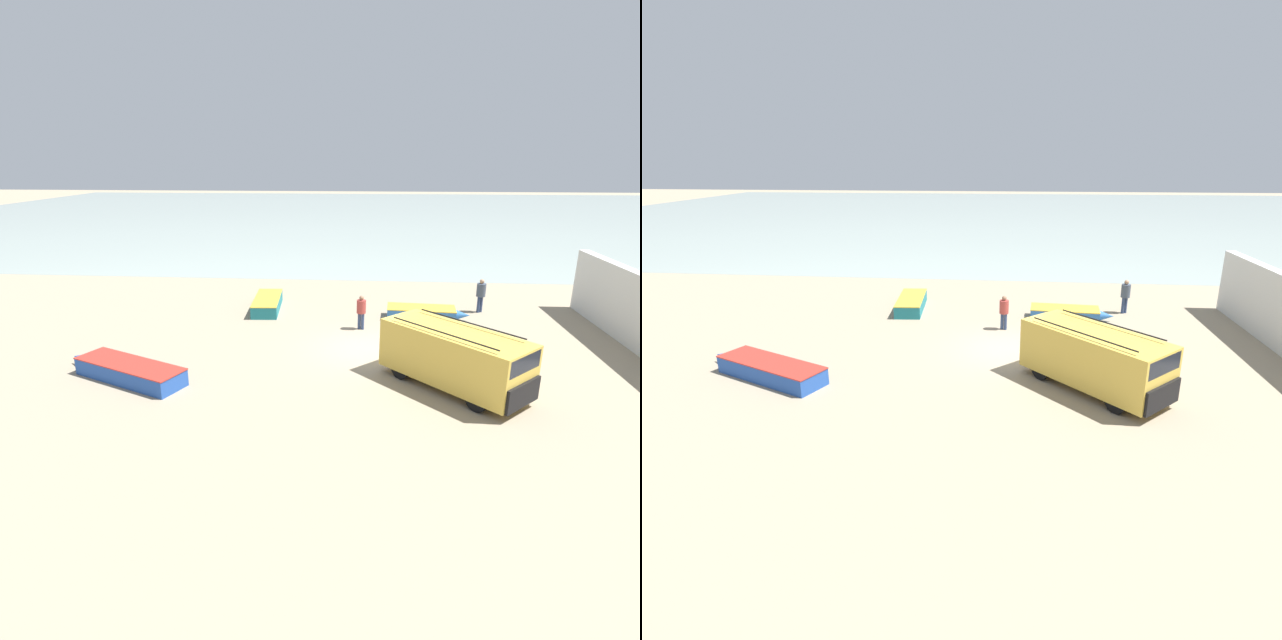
{
  "view_description": "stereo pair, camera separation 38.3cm",
  "coord_description": "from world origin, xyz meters",
  "views": [
    {
      "loc": [
        -0.4,
        -19.29,
        7.55
      ],
      "look_at": [
        -1.99,
        0.67,
        1.0
      ],
      "focal_mm": 28.0,
      "sensor_mm": 36.0,
      "label": 1
    },
    {
      "loc": [
        -0.02,
        -19.25,
        7.55
      ],
      "look_at": [
        -1.99,
        0.67,
        1.0
      ],
      "focal_mm": 28.0,
      "sensor_mm": 36.0,
      "label": 2
    }
  ],
  "objects": [
    {
      "name": "fisherman_0",
      "position": [
        -0.25,
        2.54,
        0.95
      ],
      "size": [
        0.42,
        0.42,
        1.59
      ],
      "rotation": [
        0.0,
        0.0,
        1.24
      ],
      "color": "navy",
      "rests_on": "ground_plane"
    },
    {
      "name": "fishing_rowboat_2",
      "position": [
        -5.11,
        5.48,
        0.32
      ],
      "size": [
        1.54,
        4.46,
        0.64
      ],
      "rotation": [
        0.0,
        0.0,
        1.64
      ],
      "color": "#1E757F",
      "rests_on": "ground_plane"
    },
    {
      "name": "ground_plane",
      "position": [
        0.0,
        0.0,
        0.0
      ],
      "size": [
        200.0,
        200.0,
        0.0
      ],
      "primitive_type": "plane",
      "color": "gray"
    },
    {
      "name": "fishing_rowboat_1",
      "position": [
        2.82,
        4.32,
        0.29
      ],
      "size": [
        4.03,
        1.61,
        0.59
      ],
      "rotation": [
        0.0,
        0.0,
        6.21
      ],
      "color": "#2D66AD",
      "rests_on": "ground_plane"
    },
    {
      "name": "fisherman_1",
      "position": [
        5.79,
        5.67,
        1.03
      ],
      "size": [
        0.45,
        0.45,
        1.73
      ],
      "rotation": [
        0.0,
        0.0,
        2.15
      ],
      "color": "navy",
      "rests_on": "ground_plane"
    },
    {
      "name": "fishing_rowboat_0",
      "position": [
        -8.6,
        -3.55,
        0.32
      ],
      "size": [
        5.15,
        2.98,
        0.64
      ],
      "rotation": [
        0.0,
        0.0,
        2.72
      ],
      "color": "#234CA3",
      "rests_on": "ground_plane"
    },
    {
      "name": "sea_water",
      "position": [
        0.0,
        52.0,
        0.0
      ],
      "size": [
        120.0,
        80.0,
        0.01
      ],
      "primitive_type": "cube",
      "color": "#99A89E",
      "rests_on": "ground_plane"
    },
    {
      "name": "parked_van",
      "position": [
        2.9,
        -3.33,
        1.14
      ],
      "size": [
        4.93,
        5.02,
        2.18
      ],
      "rotation": [
        0.0,
        0.0,
        5.48
      ],
      "color": "gold",
      "rests_on": "ground_plane"
    }
  ]
}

